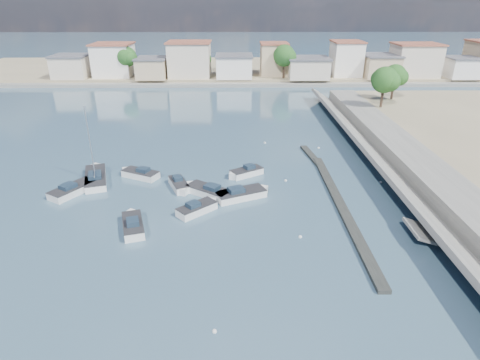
{
  "coord_description": "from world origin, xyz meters",
  "views": [
    {
      "loc": [
        -3.55,
        -25.54,
        19.29
      ],
      "look_at": [
        -3.17,
        13.81,
        1.4
      ],
      "focal_mm": 30.0,
      "sensor_mm": 36.0,
      "label": 1
    }
  ],
  "objects_px": {
    "motorboat_h": "(243,194)",
    "motorboat_c": "(207,191)",
    "motorboat_f": "(139,174)",
    "motorboat_g": "(179,185)",
    "motorboat_b": "(199,208)",
    "sailboat": "(96,177)",
    "motorboat_e": "(75,189)",
    "motorboat_a": "(133,225)",
    "motorboat_d": "(245,173)"
  },
  "relations": [
    {
      "from": "motorboat_g",
      "to": "sailboat",
      "type": "height_order",
      "value": "sailboat"
    },
    {
      "from": "motorboat_d",
      "to": "motorboat_e",
      "type": "distance_m",
      "value": 19.06
    },
    {
      "from": "motorboat_f",
      "to": "motorboat_e",
      "type": "bearing_deg",
      "value": -146.3
    },
    {
      "from": "motorboat_b",
      "to": "motorboat_f",
      "type": "height_order",
      "value": "same"
    },
    {
      "from": "motorboat_c",
      "to": "motorboat_h",
      "type": "height_order",
      "value": "same"
    },
    {
      "from": "motorboat_e",
      "to": "sailboat",
      "type": "height_order",
      "value": "sailboat"
    },
    {
      "from": "motorboat_f",
      "to": "motorboat_g",
      "type": "distance_m",
      "value": 6.09
    },
    {
      "from": "motorboat_a",
      "to": "motorboat_g",
      "type": "height_order",
      "value": "same"
    },
    {
      "from": "motorboat_b",
      "to": "motorboat_h",
      "type": "distance_m",
      "value": 5.45
    },
    {
      "from": "motorboat_b",
      "to": "motorboat_c",
      "type": "bearing_deg",
      "value": 82.22
    },
    {
      "from": "motorboat_g",
      "to": "sailboat",
      "type": "relative_size",
      "value": 0.48
    },
    {
      "from": "motorboat_c",
      "to": "motorboat_h",
      "type": "relative_size",
      "value": 0.9
    },
    {
      "from": "motorboat_e",
      "to": "sailboat",
      "type": "bearing_deg",
      "value": 68.87
    },
    {
      "from": "motorboat_b",
      "to": "motorboat_d",
      "type": "bearing_deg",
      "value": 61.52
    },
    {
      "from": "motorboat_a",
      "to": "motorboat_c",
      "type": "bearing_deg",
      "value": 47.89
    },
    {
      "from": "motorboat_b",
      "to": "sailboat",
      "type": "xyz_separation_m",
      "value": [
        -12.58,
        7.7,
        0.03
      ]
    },
    {
      "from": "motorboat_a",
      "to": "motorboat_d",
      "type": "height_order",
      "value": "same"
    },
    {
      "from": "motorboat_b",
      "to": "motorboat_g",
      "type": "distance_m",
      "value": 5.93
    },
    {
      "from": "motorboat_c",
      "to": "motorboat_e",
      "type": "relative_size",
      "value": 0.97
    },
    {
      "from": "motorboat_b",
      "to": "sailboat",
      "type": "distance_m",
      "value": 14.75
    },
    {
      "from": "motorboat_b",
      "to": "motorboat_e",
      "type": "relative_size",
      "value": 0.75
    },
    {
      "from": "motorboat_c",
      "to": "motorboat_h",
      "type": "distance_m",
      "value": 4.01
    },
    {
      "from": "motorboat_e",
      "to": "motorboat_f",
      "type": "bearing_deg",
      "value": 33.7
    },
    {
      "from": "motorboat_b",
      "to": "motorboat_c",
      "type": "relative_size",
      "value": 0.78
    },
    {
      "from": "motorboat_e",
      "to": "sailboat",
      "type": "distance_m",
      "value": 3.39
    },
    {
      "from": "motorboat_b",
      "to": "motorboat_e",
      "type": "xyz_separation_m",
      "value": [
        -13.8,
        4.54,
        0.0
      ]
    },
    {
      "from": "motorboat_a",
      "to": "motorboat_b",
      "type": "height_order",
      "value": "same"
    },
    {
      "from": "motorboat_a",
      "to": "motorboat_d",
      "type": "bearing_deg",
      "value": 48.34
    },
    {
      "from": "motorboat_f",
      "to": "sailboat",
      "type": "distance_m",
      "value": 4.9
    },
    {
      "from": "motorboat_e",
      "to": "motorboat_g",
      "type": "height_order",
      "value": "same"
    },
    {
      "from": "motorboat_a",
      "to": "motorboat_f",
      "type": "bearing_deg",
      "value": 99.71
    },
    {
      "from": "motorboat_a",
      "to": "motorboat_b",
      "type": "relative_size",
      "value": 1.22
    },
    {
      "from": "motorboat_a",
      "to": "motorboat_c",
      "type": "distance_m",
      "value": 9.4
    },
    {
      "from": "motorboat_b",
      "to": "motorboat_d",
      "type": "relative_size",
      "value": 0.98
    },
    {
      "from": "motorboat_b",
      "to": "motorboat_e",
      "type": "bearing_deg",
      "value": 161.78
    },
    {
      "from": "motorboat_h",
      "to": "motorboat_e",
      "type": "bearing_deg",
      "value": 175.57
    },
    {
      "from": "motorboat_c",
      "to": "sailboat",
      "type": "bearing_deg",
      "value": 163.95
    },
    {
      "from": "sailboat",
      "to": "motorboat_e",
      "type": "bearing_deg",
      "value": -111.13
    },
    {
      "from": "motorboat_h",
      "to": "motorboat_d",
      "type": "bearing_deg",
      "value": 86.86
    },
    {
      "from": "motorboat_d",
      "to": "motorboat_e",
      "type": "height_order",
      "value": "same"
    },
    {
      "from": "motorboat_e",
      "to": "motorboat_h",
      "type": "bearing_deg",
      "value": -4.43
    },
    {
      "from": "motorboat_b",
      "to": "motorboat_f",
      "type": "bearing_deg",
      "value": 132.12
    },
    {
      "from": "motorboat_f",
      "to": "sailboat",
      "type": "height_order",
      "value": "sailboat"
    },
    {
      "from": "motorboat_f",
      "to": "motorboat_h",
      "type": "height_order",
      "value": "same"
    },
    {
      "from": "motorboat_g",
      "to": "motorboat_h",
      "type": "relative_size",
      "value": 0.74
    },
    {
      "from": "motorboat_d",
      "to": "motorboat_h",
      "type": "xyz_separation_m",
      "value": [
        -0.31,
        -5.68,
        0.0
      ]
    },
    {
      "from": "motorboat_a",
      "to": "motorboat_h",
      "type": "xyz_separation_m",
      "value": [
        10.23,
        6.17,
        -0.0
      ]
    },
    {
      "from": "motorboat_b",
      "to": "motorboat_g",
      "type": "xyz_separation_m",
      "value": [
        -2.59,
        5.34,
        0.0
      ]
    },
    {
      "from": "motorboat_h",
      "to": "motorboat_c",
      "type": "bearing_deg",
      "value": 168.43
    },
    {
      "from": "motorboat_e",
      "to": "motorboat_h",
      "type": "xyz_separation_m",
      "value": [
        18.26,
        -1.42,
        0.0
      ]
    }
  ]
}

